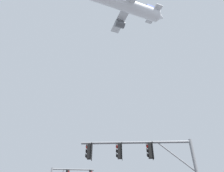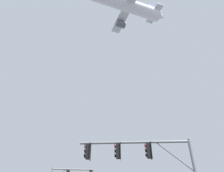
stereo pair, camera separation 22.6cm
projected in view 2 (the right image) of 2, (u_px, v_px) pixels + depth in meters
signal_pole_near at (145, 159)px, 12.48m from camera, size 6.93×0.82×5.52m
airplane at (126, 5)px, 56.62m from camera, size 24.22×18.71×6.74m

